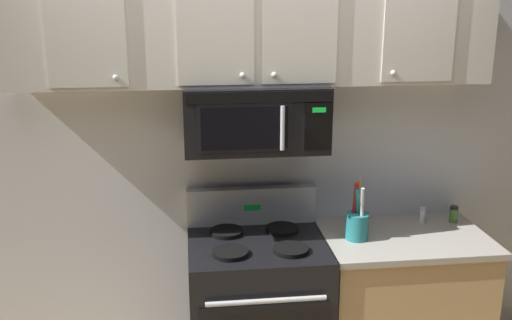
% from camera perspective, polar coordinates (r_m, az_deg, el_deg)
% --- Properties ---
extents(back_wall, '(5.20, 0.10, 2.70)m').
position_cam_1_polar(back_wall, '(3.43, -0.60, 1.36)').
color(back_wall, silver).
rests_on(back_wall, ground_plane).
extents(stove_range, '(0.76, 0.69, 1.12)m').
position_cam_1_polar(stove_range, '(3.43, 0.14, -14.63)').
color(stove_range, black).
rests_on(stove_range, ground_plane).
extents(over_range_microwave, '(0.76, 0.43, 0.35)m').
position_cam_1_polar(over_range_microwave, '(3.13, -0.12, 4.21)').
color(over_range_microwave, black).
extents(upper_cabinets, '(2.50, 0.36, 0.55)m').
position_cam_1_polar(upper_cabinets, '(3.11, -0.19, 12.48)').
color(upper_cabinets, '#BCB7AD').
extents(counter_segment, '(0.93, 0.65, 0.90)m').
position_cam_1_polar(counter_segment, '(3.63, 13.79, -13.59)').
color(counter_segment, tan).
rests_on(counter_segment, ground_plane).
extents(utensil_crock_teal, '(0.13, 0.13, 0.36)m').
position_cam_1_polar(utensil_crock_teal, '(3.28, 9.87, -6.02)').
color(utensil_crock_teal, teal).
rests_on(utensil_crock_teal, counter_segment).
extents(salt_shaker, '(0.04, 0.04, 0.10)m').
position_cam_1_polar(salt_shaker, '(3.61, 15.95, -5.21)').
color(salt_shaker, white).
rests_on(salt_shaker, counter_segment).
extents(spice_jar, '(0.05, 0.05, 0.10)m').
position_cam_1_polar(spice_jar, '(3.68, 18.74, -5.04)').
color(spice_jar, '#4C7F33').
rests_on(spice_jar, counter_segment).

